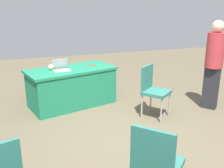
# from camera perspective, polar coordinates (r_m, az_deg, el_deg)

# --- Properties ---
(ground_plane) EXTENTS (14.40, 14.40, 0.00)m
(ground_plane) POSITION_cam_1_polar(r_m,az_deg,el_deg) (4.04, 3.18, -12.43)
(ground_plane) COLOR brown
(table_foreground) EXTENTS (1.91, 1.26, 0.78)m
(table_foreground) POSITION_cam_1_polar(r_m,az_deg,el_deg) (5.31, -9.05, -0.59)
(table_foreground) COLOR #1E7A56
(table_foreground) RESTS_ON ground
(chair_near_front) EXTENTS (0.62, 0.62, 0.96)m
(chair_near_front) POSITION_cam_1_polar(r_m,az_deg,el_deg) (2.59, 9.85, -16.97)
(chair_near_front) COLOR #9E9993
(chair_near_front) RESTS_ON ground
(chair_tucked_left) EXTENTS (0.62, 0.62, 0.97)m
(chair_tucked_left) POSITION_cam_1_polar(r_m,az_deg,el_deg) (4.69, 9.21, -0.87)
(chair_tucked_left) COLOR #9E9993
(chair_tucked_left) RESTS_ON ground
(person_attendee_standing) EXTENTS (0.47, 0.47, 1.75)m
(person_attendee_standing) POSITION_cam_1_polar(r_m,az_deg,el_deg) (5.30, 22.01, 4.89)
(person_attendee_standing) COLOR #26262D
(person_attendee_standing) RESTS_ON ground
(laptop_silver) EXTENTS (0.34, 0.32, 0.21)m
(laptop_silver) POSITION_cam_1_polar(r_m,az_deg,el_deg) (5.09, -11.35, 3.49)
(laptop_silver) COLOR silver
(laptop_silver) RESTS_ON table_foreground
(yarn_ball) EXTENTS (0.11, 0.11, 0.11)m
(yarn_ball) POSITION_cam_1_polar(r_m,az_deg,el_deg) (5.16, -13.56, 3.73)
(yarn_ball) COLOR beige
(yarn_ball) RESTS_ON table_foreground
(scissors_red) EXTENTS (0.18, 0.04, 0.01)m
(scissors_red) POSITION_cam_1_polar(r_m,az_deg,el_deg) (5.43, -4.53, 4.26)
(scissors_red) COLOR red
(scissors_red) RESTS_ON table_foreground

